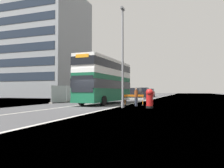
{
  "coord_description": "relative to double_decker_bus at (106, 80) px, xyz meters",
  "views": [
    {
      "loc": [
        8.73,
        -17.32,
        1.45
      ],
      "look_at": [
        1.18,
        4.44,
        2.2
      ],
      "focal_mm": 35.16,
      "sensor_mm": 36.0,
      "label": 1
    }
  ],
  "objects": [
    {
      "name": "ground",
      "position": [
        0.79,
        -6.09,
        -2.73
      ],
      "size": [
        140.0,
        280.0,
        0.1
      ],
      "color": "#424244"
    },
    {
      "name": "double_decker_bus",
      "position": [
        0.0,
        0.0,
        0.0
      ],
      "size": [
        3.11,
        11.17,
        5.03
      ],
      "color": "#145638",
      "rests_on": "ground"
    },
    {
      "name": "lamppost_foreground",
      "position": [
        3.55,
        -5.18,
        1.51
      ],
      "size": [
        0.29,
        0.7,
        8.84
      ],
      "color": "gray",
      "rests_on": "ground"
    },
    {
      "name": "red_pillar_postbox",
      "position": [
        5.83,
        -4.8,
        -1.78
      ],
      "size": [
        0.63,
        0.63,
        1.64
      ],
      "color": "black",
      "rests_on": "ground"
    },
    {
      "name": "roadworks_barrier",
      "position": [
        3.74,
        -1.84,
        -1.97
      ],
      "size": [
        1.98,
        0.67,
        1.1
      ],
      "color": "orange",
      "rests_on": "ground"
    },
    {
      "name": "construction_site_fence",
      "position": [
        -6.25,
        8.57,
        -1.63
      ],
      "size": [
        0.44,
        20.6,
        2.18
      ],
      "color": "#A8AAAD",
      "rests_on": "ground"
    },
    {
      "name": "car_oncoming_near",
      "position": [
        -0.17,
        16.16,
        -1.71
      ],
      "size": [
        1.95,
        4.3,
        2.04
      ],
      "color": "black",
      "rests_on": "ground"
    },
    {
      "name": "car_receding_mid",
      "position": [
        -0.01,
        22.98,
        -1.65
      ],
      "size": [
        1.99,
        4.43,
        2.2
      ],
      "color": "black",
      "rests_on": "ground"
    },
    {
      "name": "car_receding_far",
      "position": [
        -0.12,
        32.02,
        -1.7
      ],
      "size": [
        1.97,
        4.06,
        2.07
      ],
      "color": "maroon",
      "rests_on": "ground"
    },
    {
      "name": "bare_tree_far_verge_near",
      "position": [
        -15.74,
        27.06,
        -0.55
      ],
      "size": [
        2.81,
        2.7,
        4.91
      ],
      "color": "#4C3D2D",
      "rests_on": "ground"
    },
    {
      "name": "pedestrian_at_kerb",
      "position": [
        4.19,
        -2.76,
        -1.8
      ],
      "size": [
        0.34,
        0.34,
        1.74
      ],
      "color": "#2D3342",
      "rests_on": "ground"
    },
    {
      "name": "backdrop_office_block",
      "position": [
        -27.79,
        21.6,
        9.64
      ],
      "size": [
        25.13,
        16.19,
        24.63
      ],
      "color": "gray",
      "rests_on": "ground"
    }
  ]
}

